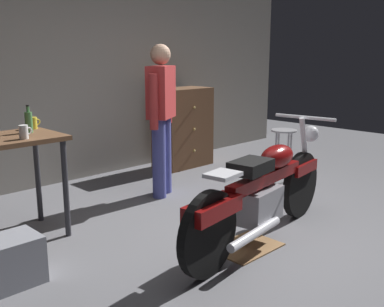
% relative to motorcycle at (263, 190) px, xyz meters
% --- Properties ---
extents(ground_plane, '(12.00, 12.00, 0.00)m').
position_rel_motorcycle_xyz_m(ground_plane, '(-0.08, 0.10, -0.45)').
color(ground_plane, slate).
extents(back_wall, '(8.00, 0.12, 3.10)m').
position_rel_motorcycle_xyz_m(back_wall, '(-0.08, 2.90, 1.10)').
color(back_wall, gray).
rests_on(back_wall, ground_plane).
extents(motorcycle, '(2.18, 0.68, 1.00)m').
position_rel_motorcycle_xyz_m(motorcycle, '(0.00, 0.00, 0.00)').
color(motorcycle, black).
rests_on(motorcycle, ground_plane).
extents(person_standing, '(0.50, 0.38, 1.67)m').
position_rel_motorcycle_xyz_m(person_standing, '(0.24, 1.58, 0.48)').
color(person_standing, '#454A96').
rests_on(person_standing, ground_plane).
extents(shop_stool, '(0.32, 0.32, 0.64)m').
position_rel_motorcycle_xyz_m(shop_stool, '(1.74, 0.99, 0.05)').
color(shop_stool, '#B2B2B7').
rests_on(shop_stool, ground_plane).
extents(wooden_dresser, '(0.80, 0.47, 1.10)m').
position_rel_motorcycle_xyz_m(wooden_dresser, '(1.33, 2.40, 0.10)').
color(wooden_dresser, brown).
rests_on(wooden_dresser, ground_plane).
extents(drip_tray, '(0.56, 0.40, 0.01)m').
position_rel_motorcycle_xyz_m(drip_tray, '(-0.21, 0.00, -0.44)').
color(drip_tray, olive).
rests_on(drip_tray, ground_plane).
extents(storage_bin, '(0.44, 0.32, 0.34)m').
position_rel_motorcycle_xyz_m(storage_bin, '(-1.87, 0.78, -0.28)').
color(storage_bin, gray).
rests_on(storage_bin, ground_plane).
extents(mug_yellow_tall, '(0.11, 0.08, 0.11)m').
position_rel_motorcycle_xyz_m(mug_yellow_tall, '(-1.15, 1.75, 0.50)').
color(mug_yellow_tall, yellow).
rests_on(mug_yellow_tall, workbench).
extents(mug_white_ceramic, '(0.11, 0.07, 0.11)m').
position_rel_motorcycle_xyz_m(mug_white_ceramic, '(-1.43, 1.33, 0.51)').
color(mug_white_ceramic, white).
rests_on(mug_white_ceramic, workbench).
extents(bottle, '(0.06, 0.06, 0.24)m').
position_rel_motorcycle_xyz_m(bottle, '(-1.27, 1.59, 0.55)').
color(bottle, '#4C8C4C').
rests_on(bottle, workbench).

